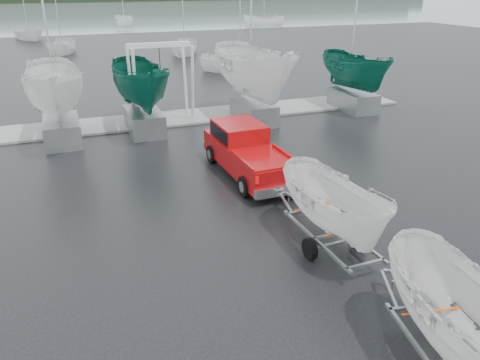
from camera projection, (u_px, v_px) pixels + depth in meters
ground_plane at (232, 233)px, 14.23m from camera, size 120.00×120.00×0.00m
lake at (74, 16)px, 100.15m from camera, size 300.00×300.00×0.00m
dock at (151, 121)px, 25.38m from camera, size 30.00×3.00×0.12m
pickup_truck at (246, 149)px, 18.33m from camera, size 2.16×5.62×1.86m
trailer_hitched at (338, 159)px, 12.29m from camera, size 1.79×3.63×5.06m
boat_hoist at (160, 71)px, 24.57m from camera, size 3.30×2.18×4.12m
keelboat_0 at (50, 52)px, 20.56m from camera, size 2.61×3.20×10.78m
keelboat_1 at (139, 53)px, 22.10m from camera, size 2.46×3.20×7.64m
keelboat_2 at (255, 31)px, 23.51m from camera, size 2.98×3.20×11.16m
keelboat_3 at (358, 48)px, 26.34m from camera, size 2.24×3.20×10.40m
moored_boat_1 at (63, 54)px, 48.65m from camera, size 2.92×2.97×11.12m
moored_boat_2 at (185, 54)px, 48.16m from camera, size 3.19×3.22×11.17m
moored_boat_3 at (264, 25)px, 78.87m from camera, size 3.31×3.26×11.49m
moored_boat_5 at (125, 25)px, 78.74m from camera, size 2.75×2.82×11.57m
moored_boat_6 at (240, 72)px, 39.13m from camera, size 3.46×3.42×11.41m
moored_boat_7 at (30, 40)px, 60.18m from camera, size 3.36×3.39×11.38m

